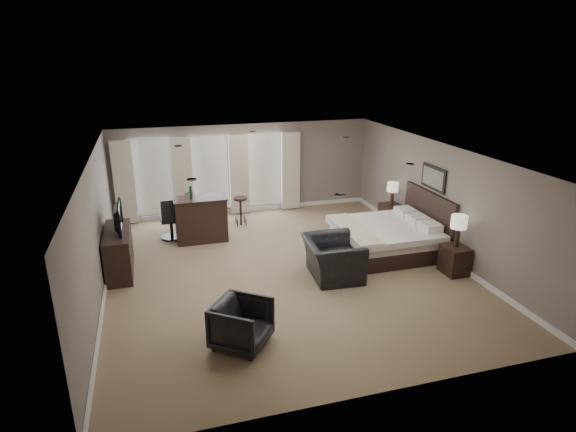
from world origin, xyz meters
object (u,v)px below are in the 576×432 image
object	(u,v)px
bar_stool_right	(241,211)
tv	(116,228)
lamp_near	(458,231)
bar_counter	(201,219)
bed	(387,224)
nightstand_far	(391,217)
nightstand_near	(454,260)
desk_chair	(171,218)
armchair_far	(242,322)
lamp_far	(392,194)
bar_stool_left	(193,208)
dresser	(119,252)
armchair_near	(333,252)

from	to	relation	value
bar_stool_right	tv	bearing A→B (deg)	-144.66
lamp_near	bar_counter	distance (m)	6.09
bed	nightstand_far	xyz separation A→B (m)	(0.89, 1.45, -0.37)
nightstand_near	desk_chair	bearing A→B (deg)	146.32
tv	armchair_far	bearing A→B (deg)	-149.86
lamp_near	bar_counter	xyz separation A→B (m)	(-5.00, 3.44, -0.40)
lamp_far	armchair_far	world-z (taller)	lamp_far
lamp_near	lamp_far	bearing A→B (deg)	90.00
bar_counter	bar_stool_left	world-z (taller)	bar_counter
lamp_far	tv	world-z (taller)	lamp_far
nightstand_near	bar_counter	size ratio (longest dim) A/B	0.48
bed	dresser	world-z (taller)	bed
nightstand_near	tv	distance (m)	7.26
nightstand_near	lamp_near	distance (m)	0.66
lamp_far	nightstand_near	bearing A→B (deg)	-90.00
tv	desk_chair	xyz separation A→B (m)	(1.19, 1.72, -0.47)
tv	armchair_near	size ratio (longest dim) A/B	0.80
bed	desk_chair	distance (m)	5.39
nightstand_far	tv	xyz separation A→B (m)	(-6.92, -0.80, 0.69)
dresser	bar_counter	bearing A→B (deg)	35.10
dresser	desk_chair	world-z (taller)	desk_chair
bed	nightstand_near	world-z (taller)	bed
desk_chair	armchair_near	bearing A→B (deg)	131.87
armchair_far	nightstand_far	bearing A→B (deg)	-11.83
lamp_far	dresser	distance (m)	6.98
bed	nightstand_far	distance (m)	1.74
nightstand_far	armchair_far	xyz separation A→B (m)	(-4.91, -4.26, 0.10)
nightstand_near	nightstand_far	size ratio (longest dim) A/B	0.94
lamp_far	armchair_near	bearing A→B (deg)	-138.25
bed	bar_stool_left	bearing A→B (deg)	140.23
tv	desk_chair	size ratio (longest dim) A/B	0.94
nightstand_far	bar_stool_right	size ratio (longest dim) A/B	0.83
dresser	bar_counter	xyz separation A→B (m)	(1.92, 1.35, 0.09)
tv	dresser	bearing A→B (deg)	0.00
bed	armchair_far	distance (m)	4.92
bar_counter	lamp_far	bearing A→B (deg)	-6.20
bar_stool_right	lamp_far	bearing A→B (deg)	-19.84
bar_stool_right	dresser	bearing A→B (deg)	-144.66
bar_stool_left	desk_chair	size ratio (longest dim) A/B	0.75
lamp_near	bar_stool_left	size ratio (longest dim) A/B	0.85
nightstand_far	dresser	distance (m)	6.97
nightstand_far	lamp_near	xyz separation A→B (m)	(0.00, -2.90, 0.64)
dresser	nightstand_far	bearing A→B (deg)	6.63
bed	armchair_near	xyz separation A→B (m)	(-1.69, -0.85, -0.14)
bed	tv	distance (m)	6.07
tv	armchair_near	xyz separation A→B (m)	(4.34, -1.50, -0.46)
nightstand_near	armchair_far	bearing A→B (deg)	-164.53
nightstand_far	lamp_near	size ratio (longest dim) A/B	0.95
nightstand_far	dresser	bearing A→B (deg)	-173.37
nightstand_near	desk_chair	world-z (taller)	desk_chair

